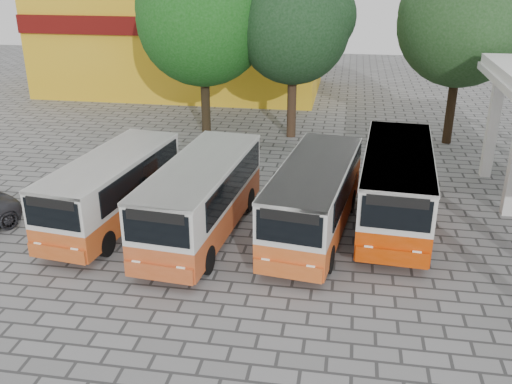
% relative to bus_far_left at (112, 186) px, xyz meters
% --- Properties ---
extents(ground, '(90.00, 90.00, 0.00)m').
position_rel_bus_far_left_xyz_m(ground, '(7.13, -2.82, -1.53)').
color(ground, slate).
rests_on(ground, ground).
extents(shophouse_block, '(20.40, 10.40, 8.30)m').
position_rel_bus_far_left_xyz_m(shophouse_block, '(-3.87, 23.17, 2.63)').
color(shophouse_block, gold).
rests_on(shophouse_block, ground).
extents(bus_far_left, '(3.12, 7.56, 2.64)m').
position_rel_bus_far_left_xyz_m(bus_far_left, '(0.00, 0.00, 0.00)').
color(bus_far_left, '#BC4D1A').
rests_on(bus_far_left, ground).
extents(bus_centre_left, '(3.05, 7.93, 2.79)m').
position_rel_bus_far_left_xyz_m(bus_centre_left, '(3.54, -0.45, 0.09)').
color(bus_centre_left, '#B94B1F').
rests_on(bus_centre_left, ground).
extents(bus_centre_right, '(3.27, 7.81, 2.72)m').
position_rel_bus_far_left_xyz_m(bus_centre_right, '(7.51, 0.22, 0.05)').
color(bus_centre_right, '#C8521B').
rests_on(bus_centre_right, ground).
extents(bus_far_right, '(2.99, 8.14, 2.88)m').
position_rel_bus_far_left_xyz_m(bus_far_right, '(10.46, 1.75, 0.14)').
color(bus_far_right, '#BC3400').
rests_on(bus_far_right, ground).
extents(tree_left, '(7.51, 7.15, 9.87)m').
position_rel_bus_far_left_xyz_m(tree_left, '(0.56, 12.42, 5.00)').
color(tree_left, '#2E2415').
rests_on(tree_left, ground).
extents(tree_middle, '(6.21, 5.91, 8.90)m').
position_rel_bus_far_left_xyz_m(tree_middle, '(5.47, 12.39, 4.60)').
color(tree_middle, '#422E1E').
rests_on(tree_middle, ground).
extents(tree_right, '(6.80, 6.47, 9.57)m').
position_rel_bus_far_left_xyz_m(tree_right, '(14.00, 12.60, 5.01)').
color(tree_right, black).
rests_on(tree_right, ground).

